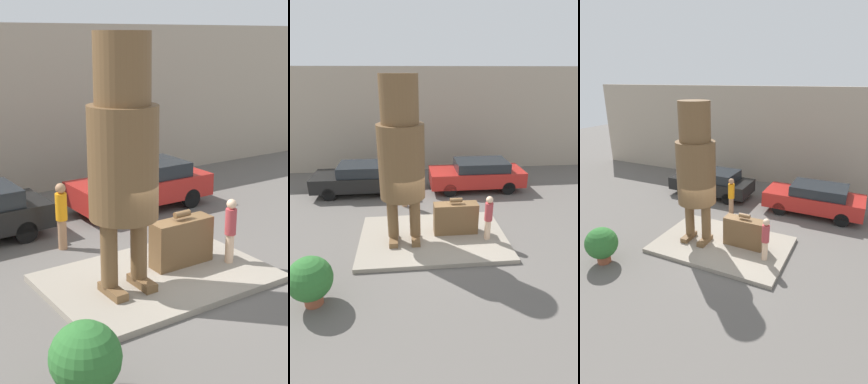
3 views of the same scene
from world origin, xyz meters
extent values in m
plane|color=#605B56|center=(0.00, 0.00, 0.00)|extent=(60.00, 60.00, 0.00)
cube|color=gray|center=(0.00, 0.00, 0.07)|extent=(5.11, 3.44, 0.15)
cube|color=tan|center=(0.00, 8.49, 2.91)|extent=(28.00, 0.60, 5.81)
cube|color=brown|center=(-1.37, -0.28, 0.24)|extent=(0.29, 0.83, 0.18)
cube|color=brown|center=(-0.62, -0.28, 0.24)|extent=(0.29, 0.83, 0.18)
cylinder|color=brown|center=(-1.37, -0.16, 1.05)|extent=(0.36, 0.36, 1.45)
cylinder|color=brown|center=(-0.62, -0.16, 1.05)|extent=(0.36, 0.36, 1.45)
cylinder|color=brown|center=(-1.00, -0.16, 2.95)|extent=(1.45, 1.45, 2.33)
cylinder|color=brown|center=(-1.00, -0.16, 4.81)|extent=(1.14, 1.14, 1.40)
cube|color=brown|center=(0.83, 0.21, 0.71)|extent=(1.55, 0.51, 1.12)
cylinder|color=brown|center=(0.83, 0.21, 1.41)|extent=(0.43, 0.15, 0.15)
cylinder|color=beige|center=(1.85, -0.36, 0.50)|extent=(0.21, 0.21, 0.72)
cylinder|color=#B23D42|center=(1.85, -0.36, 1.18)|extent=(0.27, 0.27, 0.64)
sphere|color=beige|center=(1.85, -0.36, 1.62)|extent=(0.24, 0.24, 0.24)
cylinder|color=black|center=(-1.61, 3.90, 0.31)|extent=(0.62, 0.18, 0.62)
cylinder|color=black|center=(-1.61, 5.62, 0.31)|extent=(0.62, 0.18, 0.62)
cube|color=#B2231E|center=(2.61, 4.67, 0.68)|extent=(4.60, 1.87, 0.73)
cube|color=#1E2328|center=(2.84, 4.67, 1.27)|extent=(2.53, 1.68, 0.45)
cylinder|color=black|center=(1.18, 3.83, 0.32)|extent=(0.64, 0.18, 0.64)
cylinder|color=black|center=(1.18, 5.52, 0.32)|extent=(0.64, 0.18, 0.64)
cylinder|color=black|center=(4.03, 3.83, 0.32)|extent=(0.64, 0.18, 0.64)
cylinder|color=black|center=(4.03, 5.52, 0.32)|extent=(0.64, 0.18, 0.64)
sphere|color=#2D6B2D|center=(-3.35, -2.84, 0.78)|extent=(1.13, 1.13, 1.13)
cylinder|color=#A87A56|center=(-0.97, 2.96, 0.40)|extent=(0.23, 0.23, 0.81)
cylinder|color=orange|center=(-0.97, 2.96, 1.17)|extent=(0.31, 0.31, 0.72)
sphere|color=#A87A56|center=(-0.97, 2.96, 1.66)|extent=(0.27, 0.27, 0.27)
camera|label=1|loc=(-6.51, -9.13, 5.43)|focal=50.00mm
camera|label=2|loc=(-0.88, -9.19, 5.57)|focal=28.00mm
camera|label=3|loc=(4.55, -9.25, 6.20)|focal=28.00mm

